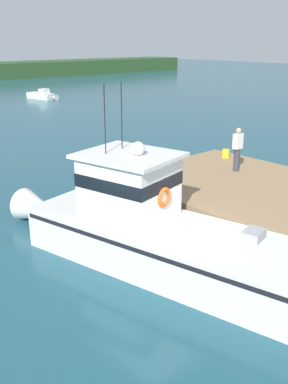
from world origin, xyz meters
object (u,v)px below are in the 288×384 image
deckhand_by_the_boat (237,149)px  bait_bucket (226,153)px  moored_boat_outer_mooring (43,96)px  main_fishing_boat (148,228)px

deckhand_by_the_boat → bait_bucket: bearing=49.5°
bait_bucket → moored_boat_outer_mooring: size_ratio=0.08×
main_fishing_boat → moored_boat_outer_mooring: 36.67m
main_fishing_boat → moored_boat_outer_mooring: bearing=65.6°
deckhand_by_the_boat → moored_boat_outer_mooring: 33.42m
bait_bucket → deckhand_by_the_boat: size_ratio=0.21×
bait_bucket → deckhand_by_the_boat: (-1.29, -1.51, 0.69)m
bait_bucket → main_fishing_boat: bearing=-157.4°
moored_boat_outer_mooring → main_fishing_boat: bearing=-114.4°
main_fishing_boat → deckhand_by_the_boat: bearing=13.7°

